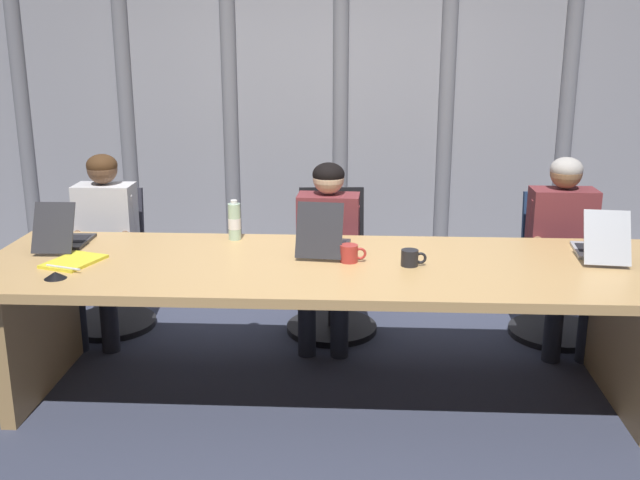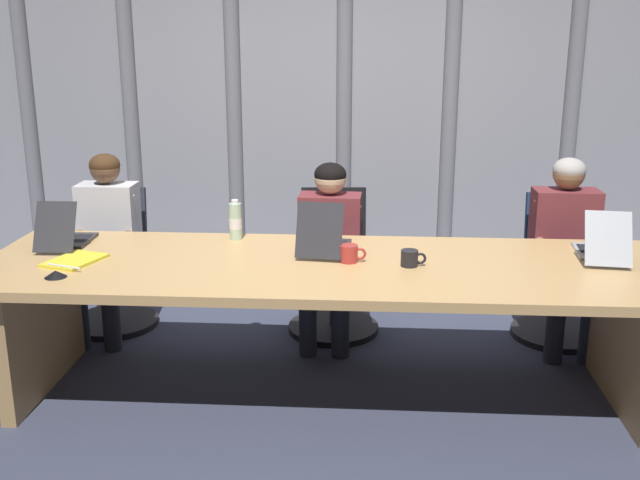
# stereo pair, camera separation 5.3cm
# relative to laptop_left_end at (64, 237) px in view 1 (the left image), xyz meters

# --- Properties ---
(ground_plane) EXTENTS (11.74, 11.74, 0.00)m
(ground_plane) POSITION_rel_laptop_left_end_xyz_m (1.49, -0.24, -0.81)
(ground_plane) COLOR #383D51
(conference_table) EXTENTS (3.64, 1.12, 0.75)m
(conference_table) POSITION_rel_laptop_left_end_xyz_m (1.49, -0.24, -0.21)
(conference_table) COLOR tan
(conference_table) RESTS_ON ground_plane
(curtain_backdrop) EXTENTS (5.87, 0.17, 2.89)m
(curtain_backdrop) POSITION_rel_laptop_left_end_xyz_m (1.49, 1.85, 0.64)
(curtain_backdrop) COLOR #9999A0
(curtain_backdrop) RESTS_ON ground_plane
(laptop_left_end) EXTENTS (0.23, 0.44, 0.28)m
(laptop_left_end) POSITION_rel_laptop_left_end_xyz_m (0.00, 0.00, 0.00)
(laptop_left_end) COLOR #2D2D33
(laptop_left_end) RESTS_ON conference_table
(laptop_left_mid) EXTENTS (0.29, 0.45, 0.30)m
(laptop_left_mid) POSITION_rel_laptop_left_end_xyz_m (1.47, -0.03, 0.00)
(laptop_left_mid) COLOR #2D2D33
(laptop_left_mid) RESTS_ON conference_table
(laptop_center) EXTENTS (0.28, 0.48, 0.28)m
(laptop_center) POSITION_rel_laptop_left_end_xyz_m (2.96, -0.04, 0.00)
(laptop_center) COLOR #A8ADB7
(laptop_center) RESTS_ON conference_table
(office_chair_left_end) EXTENTS (0.60, 0.60, 0.91)m
(office_chair_left_end) POSITION_rel_laptop_left_end_xyz_m (-0.02, 0.71, -0.47)
(office_chair_left_end) COLOR #2D2D38
(office_chair_left_end) RESTS_ON ground_plane
(office_chair_left_mid) EXTENTS (0.60, 0.60, 0.93)m
(office_chair_left_mid) POSITION_rel_laptop_left_end_xyz_m (1.49, 0.71, -0.46)
(office_chair_left_mid) COLOR black
(office_chair_left_mid) RESTS_ON ground_plane
(office_chair_center) EXTENTS (0.60, 0.60, 0.91)m
(office_chair_center) POSITION_rel_laptop_left_end_xyz_m (2.96, 0.71, -0.47)
(office_chair_center) COLOR navy
(office_chair_center) RESTS_ON ground_plane
(person_left_end) EXTENTS (0.38, 0.55, 1.18)m
(person_left_end) POSITION_rel_laptop_left_end_xyz_m (0.02, 0.56, -0.14)
(person_left_end) COLOR silver
(person_left_end) RESTS_ON ground_plane
(person_left_mid) EXTENTS (0.41, 0.56, 1.14)m
(person_left_mid) POSITION_rel_laptop_left_end_xyz_m (1.46, 0.56, -0.16)
(person_left_mid) COLOR brown
(person_left_mid) RESTS_ON ground_plane
(person_center) EXTENTS (0.41, 0.55, 1.18)m
(person_center) POSITION_rel_laptop_left_end_xyz_m (2.94, 0.56, -0.14)
(person_center) COLOR brown
(person_center) RESTS_ON ground_plane
(water_bottle_primary) EXTENTS (0.07, 0.07, 0.23)m
(water_bottle_primary) POSITION_rel_laptop_left_end_xyz_m (0.94, 0.20, 0.05)
(water_bottle_primary) COLOR #ADD1B2
(water_bottle_primary) RESTS_ON conference_table
(coffee_mug_near) EXTENTS (0.13, 0.09, 0.09)m
(coffee_mug_near) POSITION_rel_laptop_left_end_xyz_m (1.93, -0.26, -0.01)
(coffee_mug_near) COLOR black
(coffee_mug_near) RESTS_ON conference_table
(coffee_mug_far) EXTENTS (0.14, 0.09, 0.09)m
(coffee_mug_far) POSITION_rel_laptop_left_end_xyz_m (1.61, -0.21, -0.01)
(coffee_mug_far) COLOR #B2332D
(coffee_mug_far) RESTS_ON conference_table
(conference_mic_left_side) EXTENTS (0.11, 0.11, 0.03)m
(conference_mic_left_side) POSITION_rel_laptop_left_end_xyz_m (0.17, -0.56, -0.04)
(conference_mic_left_side) COLOR black
(conference_mic_left_side) RESTS_ON conference_table
(spiral_notepad) EXTENTS (0.31, 0.36, 0.03)m
(spiral_notepad) POSITION_rel_laptop_left_end_xyz_m (0.17, -0.31, -0.05)
(spiral_notepad) COLOR yellow
(spiral_notepad) RESTS_ON conference_table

